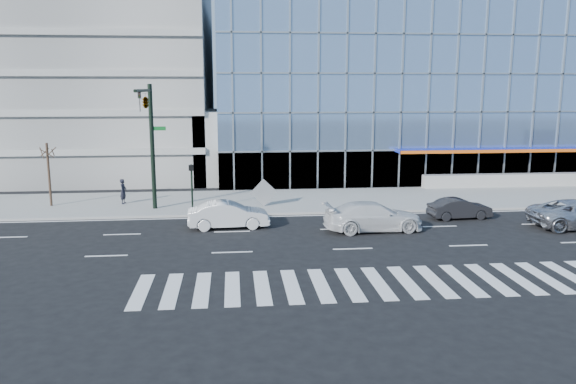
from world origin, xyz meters
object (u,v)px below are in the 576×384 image
at_px(traffic_signal, 148,117).
at_px(ped_signal_post, 192,180).
at_px(white_sedan, 229,215).
at_px(dark_sedan, 460,209).
at_px(white_suv, 373,216).
at_px(pedestrian, 123,191).
at_px(tilted_panel, 264,193).
at_px(street_tree_near, 47,152).

height_order(traffic_signal, ped_signal_post, traffic_signal).
bearing_deg(white_sedan, dark_sedan, -89.64).
bearing_deg(white_suv, dark_sedan, -72.14).
relative_size(ped_signal_post, white_suv, 0.54).
distance_m(traffic_signal, dark_sedan, 19.89).
height_order(ped_signal_post, pedestrian, ped_signal_post).
relative_size(white_suv, tilted_panel, 4.27).
relative_size(street_tree_near, pedestrian, 2.50).
bearing_deg(white_suv, traffic_signal, 65.44).
relative_size(traffic_signal, dark_sedan, 2.09).
bearing_deg(dark_sedan, white_suv, 106.40).
distance_m(white_suv, pedestrian, 17.31).
relative_size(white_suv, pedestrian, 3.29).
relative_size(traffic_signal, street_tree_near, 1.89).
bearing_deg(tilted_panel, dark_sedan, -24.70).
bearing_deg(street_tree_near, white_suv, -21.89).
bearing_deg(pedestrian, dark_sedan, -95.51).
xyz_separation_m(traffic_signal, pedestrian, (-2.31, 3.18, -5.17)).
height_order(ped_signal_post, street_tree_near, street_tree_near).
height_order(traffic_signal, white_sedan, traffic_signal).
bearing_deg(street_tree_near, tilted_panel, -6.17).
relative_size(traffic_signal, ped_signal_post, 2.67).
height_order(white_sedan, pedestrian, pedestrian).
bearing_deg(traffic_signal, tilted_panel, 11.16).
relative_size(ped_signal_post, pedestrian, 1.77).
bearing_deg(white_sedan, traffic_signal, 49.64).
xyz_separation_m(street_tree_near, tilted_panel, (14.13, -1.53, -2.71)).
bearing_deg(street_tree_near, white_sedan, -29.10).
relative_size(white_sedan, pedestrian, 2.73).
bearing_deg(pedestrian, white_sedan, -123.63).
bearing_deg(pedestrian, tilted_panel, -90.51).
xyz_separation_m(street_tree_near, white_suv, (19.91, -8.00, -2.97)).
distance_m(traffic_signal, ped_signal_post, 4.75).
bearing_deg(street_tree_near, traffic_signal, -22.71).
relative_size(white_sedan, dark_sedan, 1.21).
bearing_deg(dark_sedan, pedestrian, 69.76).
xyz_separation_m(traffic_signal, street_tree_near, (-7.00, 2.93, -2.39)).
distance_m(white_suv, white_sedan, 8.22).
xyz_separation_m(white_suv, white_sedan, (-8.09, 1.42, -0.04)).
bearing_deg(traffic_signal, white_suv, -21.44).
height_order(traffic_signal, street_tree_near, traffic_signal).
height_order(white_suv, dark_sedan, white_suv).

